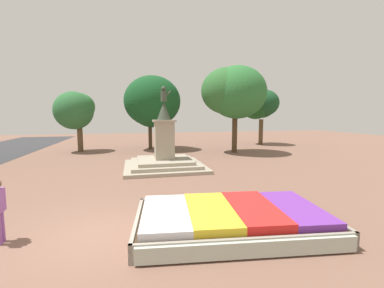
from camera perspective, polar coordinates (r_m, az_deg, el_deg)
The scene contains 7 objects.
ground_plane at distance 8.28m, azimuth -20.91°, elevation -18.24°, with size 82.65×82.65×0.00m, color brown.
flower_planter at distance 8.05m, azimuth 8.92°, elevation -16.18°, with size 6.01×3.98×0.69m.
statue_monument at distance 16.56m, azimuth -6.15°, elevation -2.39°, with size 5.02×5.02×5.18m.
park_tree_far_left at distance 25.57m, azimuth -8.77°, elevation 9.06°, with size 5.38×5.50×7.12m.
park_tree_behind_statue at distance 30.48m, azimuth 15.05°, elevation 8.27°, with size 3.95×3.99×6.21m.
park_tree_far_right at distance 25.85m, azimuth -24.45°, elevation 7.00°, with size 3.52×3.52×5.51m.
park_tree_street_side at distance 23.14m, azimuth 9.24°, elevation 11.20°, with size 5.65×5.17×7.64m.
Camera 1 is at (1.16, -7.46, 3.41)m, focal length 24.00 mm.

